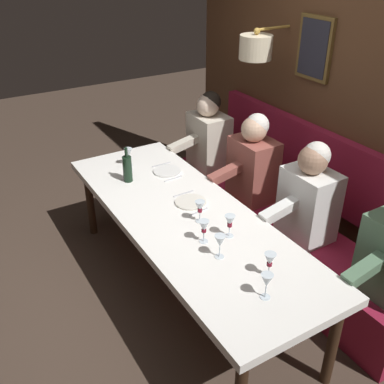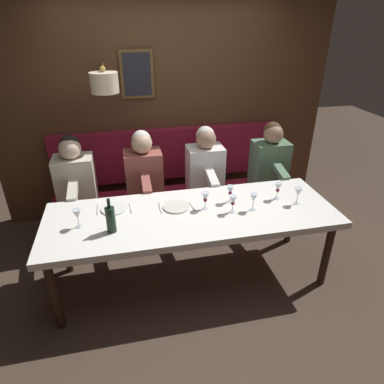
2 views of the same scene
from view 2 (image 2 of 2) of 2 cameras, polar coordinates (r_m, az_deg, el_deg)
name	(u,v)px [view 2 (image 2 of 2)]	position (r m, az deg, el deg)	size (l,w,h in m)	color
ground_plane	(192,276)	(3.43, 0.04, -14.15)	(12.00, 12.00, 0.00)	#423328
dining_table	(192,218)	(3.01, 0.05, -4.53)	(0.90, 2.58, 0.74)	white
banquette_bench	(176,211)	(4.00, -2.68, -3.33)	(0.52, 2.78, 0.45)	maroon
back_wall_panel	(165,104)	(4.09, -4.60, 14.67)	(0.59, 3.98, 2.90)	#51331E
diner_nearest	(270,158)	(4.04, 13.15, 5.65)	(0.60, 0.40, 0.79)	#567A5B
diner_near	(205,164)	(3.78, 2.25, 4.85)	(0.60, 0.40, 0.79)	white
diner_middle	(144,169)	(3.68, -8.26, 3.91)	(0.60, 0.40, 0.79)	#934C42
diner_far	(75,175)	(3.72, -19.35, 2.77)	(0.60, 0.40, 0.79)	beige
place_setting_0	(176,207)	(3.06, -2.67, -2.53)	(0.24, 0.32, 0.01)	silver
place_setting_1	(114,208)	(3.11, -13.10, -2.73)	(0.24, 0.31, 0.01)	white
wine_glass_0	(278,188)	(3.26, 14.43, 0.73)	(0.07, 0.07, 0.16)	silver
wine_glass_1	(205,197)	(2.99, 2.26, -0.92)	(0.07, 0.07, 0.16)	silver
wine_glass_2	(230,191)	(3.12, 6.54, 0.21)	(0.07, 0.07, 0.16)	silver
wine_glass_3	(77,215)	(2.88, -18.96, -3.67)	(0.07, 0.07, 0.16)	silver
wine_glass_4	(254,198)	(3.02, 10.44, -1.06)	(0.07, 0.07, 0.16)	silver
wine_glass_5	(233,201)	(2.96, 6.99, -1.45)	(0.07, 0.07, 0.16)	silver
wine_glass_6	(298,193)	(3.21, 17.61, -0.09)	(0.07, 0.07, 0.16)	silver
wine_bottle	(111,219)	(2.75, -13.68, -4.51)	(0.08, 0.08, 0.30)	black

